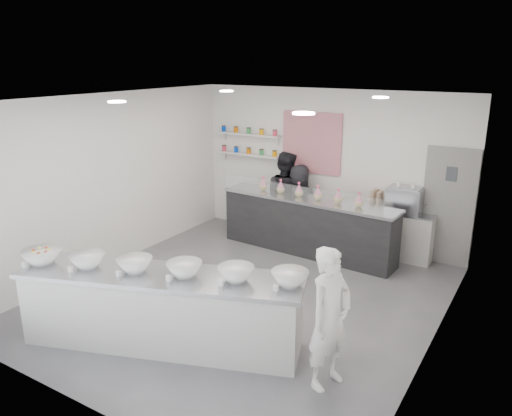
{
  "coord_description": "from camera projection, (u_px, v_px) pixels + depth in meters",
  "views": [
    {
      "loc": [
        3.78,
        -5.87,
        3.55
      ],
      "look_at": [
        -0.05,
        0.4,
        1.33
      ],
      "focal_mm": 35.0,
      "sensor_mm": 36.0,
      "label": 1
    }
  ],
  "objects": [
    {
      "name": "back_bar",
      "position": [
        307.0,
        226.0,
        9.33
      ],
      "size": [
        3.48,
        0.85,
        1.07
      ],
      "primitive_type": "cube",
      "rotation": [
        0.0,
        0.0,
        -0.06
      ],
      "color": "black",
      "rests_on": "floor"
    },
    {
      "name": "preserve_jars",
      "position": [
        249.0,
        141.0,
        10.39
      ],
      "size": [
        1.45,
        0.1,
        0.56
      ],
      "primitive_type": null,
      "color": "#D33951",
      "rests_on": "jar_shelf_lower"
    },
    {
      "name": "back_door",
      "position": [
        448.0,
        207.0,
        8.68
      ],
      "size": [
        0.88,
        0.04,
        2.1
      ],
      "primitive_type": "cube",
      "color": "gray",
      "rests_on": "floor"
    },
    {
      "name": "downlight_1",
      "position": [
        304.0,
        113.0,
        5.33
      ],
      "size": [
        0.24,
        0.24,
        0.02
      ],
      "primitive_type": "cylinder",
      "color": "white",
      "rests_on": "ceiling"
    },
    {
      "name": "prep_counter",
      "position": [
        162.0,
        309.0,
        6.32
      ],
      "size": [
        3.68,
        1.99,
        0.98
      ],
      "primitive_type": "cube",
      "rotation": [
        0.0,
        0.0,
        0.34
      ],
      "color": "#B7B7B3",
      "rests_on": "floor"
    },
    {
      "name": "jar_shelf_upper",
      "position": [
        249.0,
        134.0,
        10.36
      ],
      "size": [
        1.45,
        0.22,
        0.04
      ],
      "primitive_type": "cube",
      "color": "silver",
      "rests_on": "back_wall"
    },
    {
      "name": "sneeze_guard",
      "position": [
        300.0,
        194.0,
        8.9
      ],
      "size": [
        3.39,
        0.23,
        0.29
      ],
      "primitive_type": "cube",
      "rotation": [
        0.0,
        0.0,
        -0.06
      ],
      "color": "white",
      "rests_on": "back_bar"
    },
    {
      "name": "back_wall",
      "position": [
        328.0,
        167.0,
        9.72
      ],
      "size": [
        5.5,
        0.0,
        5.5
      ],
      "primitive_type": "plane",
      "rotation": [
        1.57,
        0.0,
        0.0
      ],
      "color": "white",
      "rests_on": "floor"
    },
    {
      "name": "floor",
      "position": [
        245.0,
        297.0,
        7.71
      ],
      "size": [
        6.0,
        6.0,
        0.0
      ],
      "primitive_type": "plane",
      "color": "#515156",
      "rests_on": "ground"
    },
    {
      "name": "jar_shelf_lower",
      "position": [
        249.0,
        154.0,
        10.48
      ],
      "size": [
        1.45,
        0.22,
        0.04
      ],
      "primitive_type": "cube",
      "color": "silver",
      "rests_on": "back_wall"
    },
    {
      "name": "ceiling",
      "position": [
        244.0,
        99.0,
        6.84
      ],
      "size": [
        6.0,
        6.0,
        0.0
      ],
      "primitive_type": "plane",
      "rotation": [
        3.14,
        0.0,
        0.0
      ],
      "color": "white",
      "rests_on": "floor"
    },
    {
      "name": "right_wall",
      "position": [
        440.0,
        238.0,
        5.9
      ],
      "size": [
        0.0,
        6.0,
        6.0
      ],
      "primitive_type": "plane",
      "rotation": [
        1.57,
        0.0,
        -1.57
      ],
      "color": "white",
      "rests_on": "floor"
    },
    {
      "name": "staff_left",
      "position": [
        285.0,
        196.0,
        9.92
      ],
      "size": [
        0.89,
        0.7,
        1.81
      ],
      "primitive_type": "imported",
      "rotation": [
        0.0,
        0.0,
        3.12
      ],
      "color": "black",
      "rests_on": "floor"
    },
    {
      "name": "cup_stacks",
      "position": [
        376.0,
        200.0,
        9.13
      ],
      "size": [
        0.25,
        0.24,
        0.33
      ],
      "primitive_type": null,
      "color": "#9C8561",
      "rests_on": "espresso_ledge"
    },
    {
      "name": "staff_right",
      "position": [
        299.0,
        204.0,
        9.81
      ],
      "size": [
        0.85,
        0.64,
        1.58
      ],
      "primitive_type": "imported",
      "rotation": [
        0.0,
        0.0,
        3.33
      ],
      "color": "black",
      "rests_on": "floor"
    },
    {
      "name": "left_wall",
      "position": [
        111.0,
        181.0,
        8.64
      ],
      "size": [
        0.0,
        6.0,
        6.0
      ],
      "primitive_type": "plane",
      "rotation": [
        1.57,
        0.0,
        1.57
      ],
      "color": "white",
      "rests_on": "floor"
    },
    {
      "name": "downlight_3",
      "position": [
        381.0,
        97.0,
        7.45
      ],
      "size": [
        0.24,
        0.24,
        0.02
      ],
      "primitive_type": "cylinder",
      "color": "white",
      "rests_on": "ceiling"
    },
    {
      "name": "downlight_0",
      "position": [
        117.0,
        102.0,
        6.72
      ],
      "size": [
        0.24,
        0.24,
        0.02
      ],
      "primitive_type": "cylinder",
      "color": "white",
      "rests_on": "ceiling"
    },
    {
      "name": "label_cards",
      "position": [
        118.0,
        283.0,
        5.84
      ],
      "size": [
        3.31,
        0.04,
        0.07
      ],
      "primitive_type": null,
      "color": "white",
      "rests_on": "prep_counter"
    },
    {
      "name": "espresso_ledge",
      "position": [
        399.0,
        236.0,
        9.07
      ],
      "size": [
        1.19,
        0.38,
        0.89
      ],
      "primitive_type": "cube",
      "color": "#B7B7B3",
      "rests_on": "floor"
    },
    {
      "name": "prep_bowls",
      "position": [
        159.0,
        267.0,
        6.15
      ],
      "size": [
        3.66,
        1.76,
        0.18
      ],
      "primitive_type": null,
      "rotation": [
        0.0,
        0.0,
        0.34
      ],
      "color": "white",
      "rests_on": "prep_counter"
    },
    {
      "name": "downlight_2",
      "position": [
        226.0,
        91.0,
        8.85
      ],
      "size": [
        0.24,
        0.24,
        0.02
      ],
      "primitive_type": "cylinder",
      "color": "white",
      "rests_on": "ceiling"
    },
    {
      "name": "pattern_panel",
      "position": [
        312.0,
        143.0,
        9.75
      ],
      "size": [
        1.25,
        0.03,
        1.2
      ],
      "primitive_type": "cube",
      "color": "#9F0022",
      "rests_on": "back_wall"
    },
    {
      "name": "woman_prep",
      "position": [
        330.0,
        318.0,
        5.44
      ],
      "size": [
        0.54,
        0.68,
        1.64
      ],
      "primitive_type": "imported",
      "rotation": [
        0.0,
        0.0,
        1.29
      ],
      "color": "white",
      "rests_on": "floor"
    },
    {
      "name": "cookie_bags",
      "position": [
        308.0,
        191.0,
        9.14
      ],
      "size": [
        2.16,
        0.29,
        0.28
      ],
      "primitive_type": null,
      "rotation": [
        0.0,
        0.0,
        -0.06
      ],
      "color": "#C65989",
      "rests_on": "back_bar"
    },
    {
      "name": "espresso_machine",
      "position": [
        405.0,
        200.0,
        8.86
      ],
      "size": [
        0.6,
        0.42,
        0.46
      ],
      "primitive_type": "cube",
      "color": "#93969E",
      "rests_on": "espresso_ledge"
    }
  ]
}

